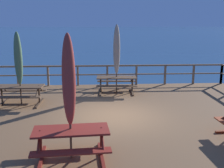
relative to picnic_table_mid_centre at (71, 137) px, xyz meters
name	(u,v)px	position (x,y,z in m)	size (l,w,h in m)	color
ground_plane	(113,135)	(1.23, 3.15, -1.32)	(600.00, 600.00, 0.00)	navy
wooden_deck	(113,126)	(1.23, 3.15, -0.94)	(12.90, 10.38, 0.76)	brown
railing_waterside_far	(107,72)	(1.23, 8.19, 0.18)	(12.70, 0.10, 1.09)	brown
picnic_table_mid_centre	(71,137)	(0.00, 0.00, 0.00)	(1.92, 1.53, 0.78)	maroon
picnic_table_mid_right	(20,91)	(-2.49, 4.85, 0.00)	(1.92, 1.45, 0.78)	brown
picnic_table_front_right	(116,81)	(1.60, 6.52, 0.00)	(1.94, 1.49, 0.78)	brown
patio_umbrella_short_mid	(69,81)	(-0.02, 0.05, 1.39)	(0.32, 0.32, 3.07)	#4C3828
patio_umbrella_tall_mid_left	(18,59)	(-2.48, 4.85, 1.33)	(0.32, 0.32, 2.96)	#4C3828
patio_umbrella_short_front	(117,50)	(1.60, 6.55, 1.50)	(0.32, 0.32, 3.23)	#4C3828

